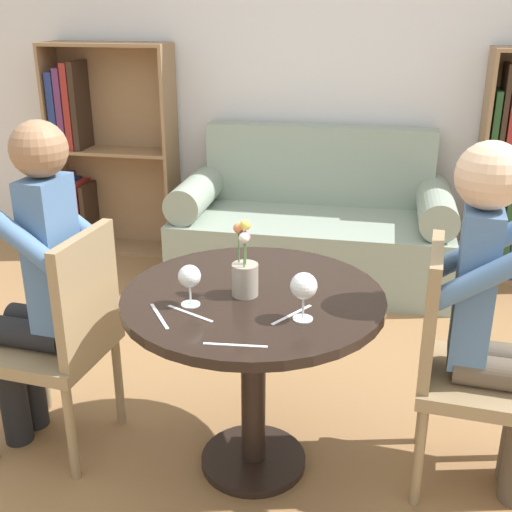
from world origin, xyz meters
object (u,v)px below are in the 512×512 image
Objects in this scene: person_right at (494,315)px; flower_vase at (245,270)px; couch at (312,230)px; person_left at (38,286)px; chair_right at (461,360)px; wine_glass_left at (190,278)px; wine_glass_right at (304,287)px; bookshelf_left at (99,151)px; chair_left at (64,334)px.

person_right is 4.71× the size of flower_vase.
person_left reaches higher than couch.
wine_glass_left is at bearing 107.11° from chair_right.
person_right is 1.02m from wine_glass_left.
couch is 10.63× the size of wine_glass_right.
person_right is at bearing 97.78° from person_left.
person_left reaches higher than wine_glass_right.
couch is 1.19× the size of bookshelf_left.
person_left reaches higher than wine_glass_left.
wine_glass_left is (0.62, -0.12, 0.14)m from person_left.
bookshelf_left is at bearing -154.03° from chair_left.
chair_right reaches higher than wine_glass_left.
person_left is (-0.81, -1.87, 0.37)m from couch.
wine_glass_right is (-0.53, -0.23, 0.33)m from chair_right.
bookshelf_left is at bearing 126.92° from wine_glass_right.
person_right reaches higher than wine_glass_right.
bookshelf_left is 5.28× the size of flower_vase.
couch is 2.09m from wine_glass_right.
person_right is 0.66m from wine_glass_right.
wine_glass_right is at bearing 114.27° from person_right.
chair_right is 0.66m from wine_glass_right.
couch is at bearing 28.84° from person_right.
flower_vase is at bearing 95.99° from chair_left.
chair_left is 0.76m from flower_vase.
flower_vase is at bearing -90.79° from couch.
person_left is 0.65m from wine_glass_left.
bookshelf_left is 1.10× the size of person_left.
wine_glass_right reaches higher than wine_glass_left.
couch reaches higher than wine_glass_right.
chair_left is at bearing -179.41° from flower_vase.
wine_glass_left is at bearing 175.36° from wine_glass_right.
person_right is (1.61, 0.07, 0.01)m from person_left.
wine_glass_right is at bearing -33.16° from flower_vase.
person_right is (2.33, -2.07, -0.01)m from bookshelf_left.
person_left is at bearing 179.50° from flower_vase.
chair_left is at bearing -69.43° from bookshelf_left.
chair_right is at bearing 6.56° from flower_vase.
bookshelf_left is at bearing 169.91° from couch.
wine_glass_right is (0.38, -0.03, 0.01)m from wine_glass_left.
person_left is 1.02m from wine_glass_right.
person_left is 4.82× the size of flower_vase.
bookshelf_left is (-1.53, 0.27, 0.38)m from couch.
wine_glass_left is 0.53× the size of flower_vase.
chair_left is (0.81, -2.15, -0.20)m from bookshelf_left.
person_right is (0.08, -0.01, 0.19)m from chair_right.
person_right is at bearing 5.07° from flower_vase.
chair_right is (0.72, -1.79, 0.18)m from couch.
wine_glass_left is (1.34, -2.26, 0.12)m from bookshelf_left.
couch is 2.02m from chair_left.
chair_right is at bearing 86.66° from person_right.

